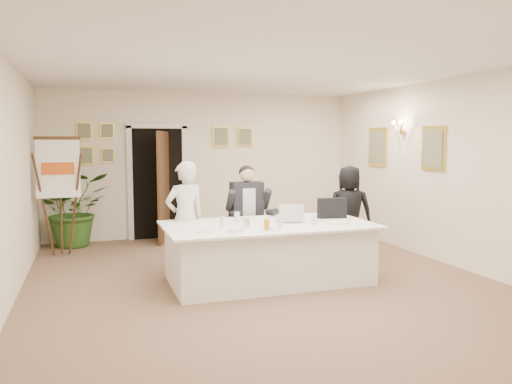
{
  "coord_description": "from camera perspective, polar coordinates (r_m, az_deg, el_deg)",
  "views": [
    {
      "loc": [
        -2.11,
        -6.13,
        1.86
      ],
      "look_at": [
        0.13,
        0.6,
        1.14
      ],
      "focal_mm": 35.0,
      "sensor_mm": 36.0,
      "label": 1
    }
  ],
  "objects": [
    {
      "name": "glass_b",
      "position": [
        6.21,
        2.76,
        -3.57
      ],
      "size": [
        0.06,
        0.06,
        0.14
      ],
      "primitive_type": "cylinder",
      "rotation": [
        0.0,
        0.0,
        0.01
      ],
      "color": "silver",
      "rests_on": "conference_table"
    },
    {
      "name": "paper_stack",
      "position": [
        6.69,
        9.35,
        -3.46
      ],
      "size": [
        0.3,
        0.24,
        0.03
      ],
      "primitive_type": "cube",
      "rotation": [
        0.0,
        0.0,
        -0.17
      ],
      "color": "white",
      "rests_on": "conference_table"
    },
    {
      "name": "pictures_back_wall",
      "position": [
        9.69,
        -10.66,
        5.67
      ],
      "size": [
        3.4,
        0.06,
        0.8
      ],
      "primitive_type": null,
      "color": "gold",
      "rests_on": "wall_back"
    },
    {
      "name": "ceiling",
      "position": [
        6.55,
        0.63,
        14.09
      ],
      "size": [
        6.0,
        7.0,
        0.02
      ],
      "primitive_type": "cube",
      "color": "white",
      "rests_on": "wall_back"
    },
    {
      "name": "floor",
      "position": [
        6.74,
        0.6,
        -10.17
      ],
      "size": [
        7.0,
        7.0,
        0.0
      ],
      "primitive_type": "plane",
      "color": "brown",
      "rests_on": "ground"
    },
    {
      "name": "doorway",
      "position": [
        9.56,
        -10.94,
        0.83
      ],
      "size": [
        1.14,
        0.86,
        2.2
      ],
      "color": "black",
      "rests_on": "floor"
    },
    {
      "name": "laptop_bag",
      "position": [
        7.13,
        8.67,
        -1.83
      ],
      "size": [
        0.42,
        0.17,
        0.28
      ],
      "primitive_type": "cube",
      "rotation": [
        0.0,
        0.0,
        -0.15
      ],
      "color": "black",
      "rests_on": "conference_table"
    },
    {
      "name": "wall_sconce",
      "position": [
        8.88,
        16.09,
        7.15
      ],
      "size": [
        0.2,
        0.3,
        0.24
      ],
      "primitive_type": null,
      "color": "#B7873A",
      "rests_on": "wall_right"
    },
    {
      "name": "potted_palm",
      "position": [
        9.41,
        -20.05,
        -1.87
      ],
      "size": [
        1.44,
        1.33,
        1.31
      ],
      "primitive_type": "imported",
      "rotation": [
        0.0,
        0.0,
        0.31
      ],
      "color": "#2A531B",
      "rests_on": "floor"
    },
    {
      "name": "plate_left",
      "position": [
        6.02,
        -5.91,
        -4.49
      ],
      "size": [
        0.25,
        0.25,
        0.01
      ],
      "primitive_type": "cylinder",
      "rotation": [
        0.0,
        0.0,
        -0.11
      ],
      "color": "white",
      "rests_on": "conference_table"
    },
    {
      "name": "oj_glass",
      "position": [
        6.1,
        1.23,
        -3.78
      ],
      "size": [
        0.08,
        0.08,
        0.13
      ],
      "primitive_type": "cylinder",
      "rotation": [
        0.0,
        0.0,
        -0.12
      ],
      "color": "orange",
      "rests_on": "conference_table"
    },
    {
      "name": "wall_front",
      "position": [
        3.4,
        20.19,
        -2.27
      ],
      "size": [
        6.0,
        0.1,
        2.8
      ],
      "primitive_type": "cube",
      "color": "#EFDECA",
      "rests_on": "floor"
    },
    {
      "name": "laptop",
      "position": [
        6.74,
        3.72,
        -2.24
      ],
      "size": [
        0.39,
        0.41,
        0.28
      ],
      "primitive_type": null,
      "rotation": [
        0.0,
        0.0,
        -0.19
      ],
      "color": "#B7BABC",
      "rests_on": "conference_table"
    },
    {
      "name": "plate_near",
      "position": [
        6.15,
        2.12,
        -4.26
      ],
      "size": [
        0.24,
        0.24,
        0.01
      ],
      "primitive_type": "cylinder",
      "rotation": [
        0.0,
        0.0,
        0.13
      ],
      "color": "white",
      "rests_on": "conference_table"
    },
    {
      "name": "glass_a",
      "position": [
        6.32,
        -3.9,
        -3.41
      ],
      "size": [
        0.07,
        0.07,
        0.14
      ],
      "primitive_type": "cylinder",
      "rotation": [
        0.0,
        0.0,
        0.24
      ],
      "color": "silver",
      "rests_on": "conference_table"
    },
    {
      "name": "plate_mid",
      "position": [
        5.98,
        -2.36,
        -4.54
      ],
      "size": [
        0.27,
        0.27,
        0.01
      ],
      "primitive_type": "cylinder",
      "rotation": [
        0.0,
        0.0,
        0.31
      ],
      "color": "white",
      "rests_on": "conference_table"
    },
    {
      "name": "steel_jug",
      "position": [
        6.29,
        -1.13,
        -3.58
      ],
      "size": [
        0.12,
        0.12,
        0.11
      ],
      "primitive_type": "cylinder",
      "rotation": [
        0.0,
        0.0,
        -0.3
      ],
      "color": "silver",
      "rests_on": "conference_table"
    },
    {
      "name": "glass_c",
      "position": [
        6.54,
        6.6,
        -3.12
      ],
      "size": [
        0.07,
        0.07,
        0.14
      ],
      "primitive_type": "cylinder",
      "rotation": [
        0.0,
        0.0,
        0.13
      ],
      "color": "silver",
      "rests_on": "conference_table"
    },
    {
      "name": "wall_back",
      "position": [
        9.87,
        -6.03,
        3.13
      ],
      "size": [
        6.0,
        0.1,
        2.8
      ],
      "primitive_type": "cube",
      "color": "#EFDECA",
      "rests_on": "floor"
    },
    {
      "name": "standing_man",
      "position": [
        6.92,
        -8.1,
        -3.08
      ],
      "size": [
        0.66,
        0.52,
        1.59
      ],
      "primitive_type": "imported",
      "rotation": [
        0.0,
        0.0,
        3.41
      ],
      "color": "silver",
      "rests_on": "floor"
    },
    {
      "name": "wall_left",
      "position": [
        6.21,
        -26.57,
        0.98
      ],
      "size": [
        0.1,
        7.0,
        2.8
      ],
      "primitive_type": "cube",
      "color": "#EFDECA",
      "rests_on": "floor"
    },
    {
      "name": "wall_right",
      "position": [
        7.99,
        21.41,
        2.13
      ],
      "size": [
        0.1,
        7.0,
        2.8
      ],
      "primitive_type": "cube",
      "color": "#EFDECA",
      "rests_on": "floor"
    },
    {
      "name": "flip_chart",
      "position": [
        8.62,
        -21.51,
        -1.14
      ],
      "size": [
        0.66,
        0.42,
        1.89
      ],
      "color": "#371E11",
      "rests_on": "floor"
    },
    {
      "name": "conference_table",
      "position": [
        6.66,
        1.44,
        -6.88
      ],
      "size": [
        2.74,
        1.46,
        0.78
      ],
      "color": "white",
      "rests_on": "floor"
    },
    {
      "name": "seated_man",
      "position": [
        7.55,
        -0.96,
        -2.56
      ],
      "size": [
        0.73,
        0.77,
        1.51
      ],
      "primitive_type": null,
      "rotation": [
        0.0,
        0.0,
        0.13
      ],
      "color": "black",
      "rests_on": "floor"
    },
    {
      "name": "pictures_right_wall",
      "position": [
        8.92,
        16.4,
        4.89
      ],
      "size": [
        0.06,
        2.2,
        0.8
      ],
      "primitive_type": null,
      "color": "gold",
      "rests_on": "wall_right"
    },
    {
      "name": "glass_d",
      "position": [
        6.7,
        -2.2,
        -2.89
      ],
      "size": [
        0.08,
        0.08,
        0.14
      ],
      "primitive_type": "cylinder",
      "rotation": [
        0.0,
        0.0,
        -0.25
      ],
      "color": "silver",
      "rests_on": "conference_table"
    },
    {
      "name": "standing_woman",
      "position": [
        8.12,
        10.61,
        -2.2
      ],
      "size": [
        0.86,
        0.75,
        1.48
      ],
      "primitive_type": "imported",
      "rotation": [
        0.0,
        0.0,
        2.66
      ],
      "color": "black",
      "rests_on": "floor"
    }
  ]
}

